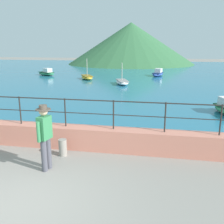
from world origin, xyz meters
TOP-DOWN VIEW (x-y plane):
  - ground_plane at (0.00, 0.00)m, footprint 120.00×120.00m
  - promenade_wall at (0.00, 3.20)m, footprint 20.00×0.56m
  - railing at (0.00, 3.20)m, footprint 18.44×0.04m
  - lake_water at (0.00, 25.84)m, footprint 64.00×44.32m
  - hill_main at (-2.20, 40.74)m, footprint 21.49×21.49m
  - person_walking at (0.04, 1.62)m, footprint 0.38×0.56m
  - bollard at (0.13, 2.54)m, footprint 0.24×0.24m
  - boat_0 at (-3.87, 19.16)m, footprint 1.91×2.45m
  - boat_1 at (-0.14, 16.52)m, footprint 1.61×2.47m
  - boat_2 at (2.66, 22.98)m, footprint 1.44×2.45m
  - boat_6 at (-8.94, 21.40)m, footprint 2.45×1.91m

SIDE VIEW (x-z plane):
  - ground_plane at x=0.00m, z-range 0.00..0.00m
  - lake_water at x=0.00m, z-range 0.00..0.06m
  - bollard at x=0.13m, z-range 0.00..0.50m
  - boat_1 at x=-0.14m, z-range -0.61..1.13m
  - boat_0 at x=-3.87m, z-range -0.69..1.22m
  - boat_2 at x=2.66m, z-range -0.05..0.71m
  - boat_6 at x=-8.94m, z-range -0.05..0.71m
  - promenade_wall at x=0.00m, z-range 0.00..0.70m
  - person_walking at x=0.04m, z-range 0.10..1.85m
  - railing at x=0.00m, z-range 0.86..1.76m
  - hill_main at x=-2.20m, z-range 0.00..6.85m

